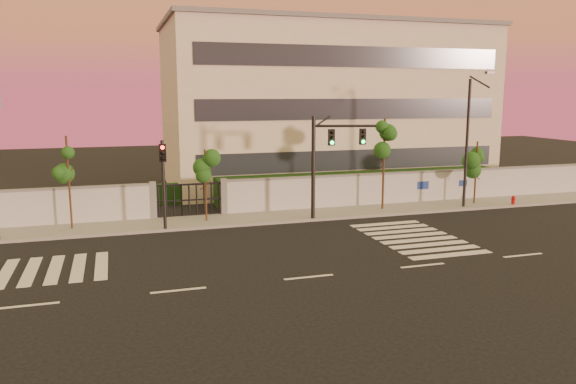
{
  "coord_description": "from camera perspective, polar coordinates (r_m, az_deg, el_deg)",
  "views": [
    {
      "loc": [
        -6.98,
        -19.66,
        7.0
      ],
      "look_at": [
        1.03,
        6.0,
        2.3
      ],
      "focal_mm": 35.0,
      "sensor_mm": 36.0,
      "label": 1
    }
  ],
  "objects": [
    {
      "name": "traffic_signal_main",
      "position": [
        31.17,
        3.88,
        3.78
      ],
      "size": [
        3.64,
        1.08,
        5.83
      ],
      "rotation": [
        0.0,
        0.0,
        -0.27
      ],
      "color": "black",
      "rests_on": "ground"
    },
    {
      "name": "fire_hydrant",
      "position": [
        38.12,
        21.91,
        -0.86
      ],
      "size": [
        0.28,
        0.26,
        0.71
      ],
      "rotation": [
        0.0,
        0.0,
        0.24
      ],
      "color": "#B00B0C",
      "rests_on": "ground"
    },
    {
      "name": "road_markings",
      "position": [
        25.03,
        -4.21,
        -6.34
      ],
      "size": [
        57.0,
        7.62,
        0.02
      ],
      "color": "silver",
      "rests_on": "ground"
    },
    {
      "name": "streetlight_east",
      "position": [
        35.67,
        17.9,
        5.37
      ],
      "size": [
        0.49,
        1.99,
        8.28
      ],
      "color": "black",
      "rests_on": "ground"
    },
    {
      "name": "traffic_signal_secondary",
      "position": [
        29.18,
        -12.56,
        1.77
      ],
      "size": [
        0.37,
        0.35,
        4.71
      ],
      "rotation": [
        0.0,
        0.0,
        -0.32
      ],
      "color": "black",
      "rests_on": "ground"
    },
    {
      "name": "ground",
      "position": [
        22.0,
        2.12,
        -8.65
      ],
      "size": [
        120.0,
        120.0,
        0.0
      ],
      "primitive_type": "plane",
      "color": "black",
      "rests_on": "ground"
    },
    {
      "name": "sidewalk",
      "position": [
        31.72,
        -4.21,
        -2.73
      ],
      "size": [
        60.0,
        3.0,
        0.15
      ],
      "primitive_type": "cube",
      "color": "gray",
      "rests_on": "ground"
    },
    {
      "name": "street_tree_d",
      "position": [
        30.72,
        -8.37,
        2.31
      ],
      "size": [
        1.31,
        1.04,
        4.07
      ],
      "color": "#382314",
      "rests_on": "ground"
    },
    {
      "name": "street_tree_f",
      "position": [
        37.27,
        18.62,
        3.25
      ],
      "size": [
        1.4,
        1.11,
        4.1
      ],
      "color": "#382314",
      "rests_on": "ground"
    },
    {
      "name": "institutional_building",
      "position": [
        44.61,
        3.69,
        8.8
      ],
      "size": [
        24.4,
        12.4,
        12.25
      ],
      "color": "beige",
      "rests_on": "ground"
    },
    {
      "name": "street_tree_c",
      "position": [
        30.61,
        -21.44,
        2.89
      ],
      "size": [
        1.31,
        1.04,
        4.93
      ],
      "color": "#382314",
      "rests_on": "ground"
    },
    {
      "name": "hedge_row",
      "position": [
        35.88,
        -3.96,
        -0.04
      ],
      "size": [
        41.0,
        4.25,
        1.8
      ],
      "color": "black",
      "rests_on": "ground"
    },
    {
      "name": "street_tree_e",
      "position": [
        33.99,
        9.78,
        4.88
      ],
      "size": [
        1.63,
        1.3,
        5.59
      ],
      "color": "#382314",
      "rests_on": "ground"
    },
    {
      "name": "perimeter_wall",
      "position": [
        32.98,
        -4.65,
        -0.48
      ],
      "size": [
        60.0,
        0.36,
        2.2
      ],
      "color": "#AFB2B7",
      "rests_on": "ground"
    }
  ]
}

